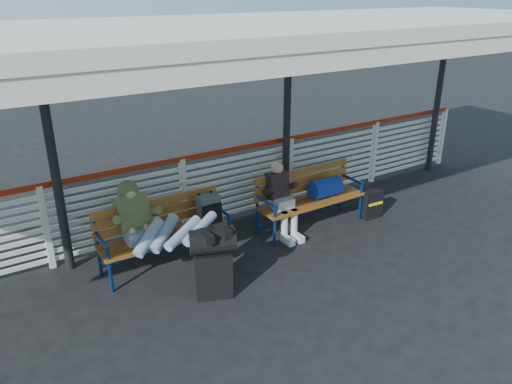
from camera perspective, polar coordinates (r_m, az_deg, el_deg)
ground at (r=6.47m, az=-0.67°, el=-10.94°), size 60.00×60.00×0.00m
fence at (r=7.65m, az=-8.27°, el=-0.04°), size 12.08×0.08×1.24m
canopy at (r=6.17m, az=-5.29°, el=17.55°), size 12.60×3.60×3.16m
luggage_stack at (r=6.11m, az=-4.91°, el=-7.77°), size 0.62×0.48×0.91m
bench_left at (r=6.89m, az=-9.23°, el=-3.46°), size 1.80×0.56×0.92m
bench_right at (r=7.90m, az=6.77°, el=0.15°), size 1.80×0.56×0.92m
traveler_man at (r=6.42m, az=-10.61°, el=-4.05°), size 0.94×1.64×0.77m
companion_person at (r=7.51m, az=2.99°, el=-0.79°), size 0.32×0.66×1.15m
suitcase_side at (r=8.43m, az=13.03°, el=-1.38°), size 0.35×0.23×0.47m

